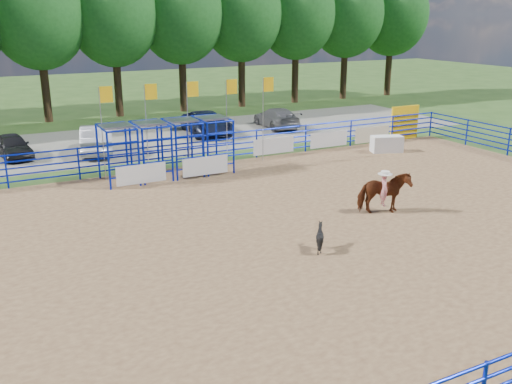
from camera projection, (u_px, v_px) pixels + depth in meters
ground at (313, 228)px, 19.93m from camera, size 120.00×120.00×0.00m
arena_dirt at (313, 228)px, 19.93m from camera, size 30.00×20.00×0.02m
gravel_strip at (159, 139)px, 34.33m from camera, size 40.00×10.00×0.01m
announcer_table at (387, 144)px, 30.80m from camera, size 1.81×1.27×0.88m
horse_and_rider at (384, 191)px, 21.15m from camera, size 2.07×1.46×2.24m
calf at (320, 237)px, 17.94m from camera, size 0.91×0.85×0.85m
car_a at (12, 146)px, 29.58m from camera, size 1.96×3.80×1.23m
car_b at (97, 139)px, 30.64m from camera, size 2.56×4.82×1.51m
car_c at (207, 123)px, 35.41m from camera, size 2.79×5.16×1.37m
car_d at (276, 118)px, 37.44m from camera, size 2.21×4.62×1.30m
perimeter_fence at (313, 208)px, 19.71m from camera, size 30.10×20.10×1.50m
chute_assembly at (174, 148)px, 26.21m from camera, size 19.32×2.41×4.20m
treeline at (113, 9)px, 39.71m from camera, size 56.40×6.40×11.24m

